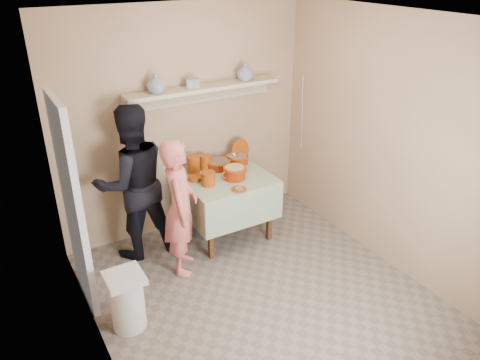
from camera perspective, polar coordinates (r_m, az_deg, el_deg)
ground at (r=4.68m, az=3.15°, el=-14.48°), size 3.50×3.50×0.00m
tile_panel at (r=4.43m, az=-19.70°, el=-3.03°), size 0.06×0.70×2.00m
plate_stack_a at (r=5.36m, az=-5.68°, el=1.89°), size 0.15×0.15×0.20m
plate_stack_b at (r=5.45m, az=-4.24°, el=2.19°), size 0.14×0.14×0.17m
bowl_stack at (r=5.06m, az=-3.88°, el=0.15°), size 0.15×0.15×0.15m
empty_bowl at (r=5.21m, az=-5.51°, el=0.22°), size 0.16×0.16×0.05m
propped_lid at (r=5.68m, az=0.04°, el=3.65°), size 0.30×0.16×0.29m
vase_right at (r=5.45m, az=0.64°, el=13.07°), size 0.25×0.25×0.20m
vase_left at (r=5.01m, az=-10.22°, el=11.55°), size 0.27×0.27×0.21m
ceramic_box at (r=5.17m, az=-5.79°, el=11.64°), size 0.16×0.14×0.10m
person_cook at (r=4.75m, az=-7.30°, el=-3.36°), size 0.54×0.63×1.45m
person_helper at (r=5.05m, az=-12.95°, el=-0.33°), size 0.84×0.67×1.71m
room_shell at (r=3.84m, az=3.72°, el=4.16°), size 3.04×3.54×2.62m
serving_table at (r=5.36m, az=-1.94°, el=-0.60°), size 0.97×0.97×0.76m
cazuela_meat_a at (r=5.47m, az=-2.66°, el=2.01°), size 0.30×0.30×0.10m
cazuela_meat_b at (r=5.60m, az=-0.36°, el=2.63°), size 0.28×0.28×0.10m
ladle at (r=5.58m, az=-0.69°, el=3.14°), size 0.08×0.26×0.19m
cazuela_rice at (r=5.19m, az=-0.67°, el=1.00°), size 0.33×0.25×0.14m
front_plate at (r=4.97m, az=-0.12°, el=-1.13°), size 0.16×0.16×0.03m
wall_shelf at (r=5.28m, az=-4.55°, el=10.93°), size 1.80×0.25×0.21m
trash_bin at (r=4.35m, az=-13.59°, el=-14.10°), size 0.32×0.32×0.56m
electrical_cord at (r=5.91m, az=7.58°, el=8.13°), size 0.01×0.05×0.90m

